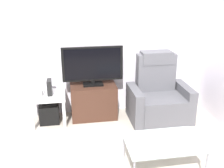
# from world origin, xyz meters

# --- Properties ---
(ground_plane) EXTENTS (6.40, 6.40, 0.00)m
(ground_plane) POSITION_xyz_m (0.00, 0.00, 0.00)
(ground_plane) COLOR #B2A899
(wall_back) EXTENTS (6.40, 0.06, 2.60)m
(wall_back) POSITION_xyz_m (0.00, 1.13, 1.30)
(wall_back) COLOR silver
(wall_back) RESTS_ON ground
(tv_stand) EXTENTS (0.74, 0.43, 0.57)m
(tv_stand) POSITION_xyz_m (-0.13, 0.85, 0.28)
(tv_stand) COLOR #3D2319
(tv_stand) RESTS_ON ground
(television) EXTENTS (0.97, 0.20, 0.63)m
(television) POSITION_xyz_m (-0.13, 0.87, 0.90)
(television) COLOR black
(television) RESTS_ON tv_stand
(recliner_armchair) EXTENTS (0.98, 0.78, 1.08)m
(recliner_armchair) POSITION_xyz_m (0.92, 0.66, 0.37)
(recliner_armchair) COLOR #515156
(recliner_armchair) RESTS_ON ground
(side_table) EXTENTS (0.54, 0.54, 0.47)m
(side_table) POSITION_xyz_m (-0.86, 0.80, 0.40)
(side_table) COLOR white
(side_table) RESTS_ON ground
(subwoofer_box) EXTENTS (0.31, 0.31, 0.31)m
(subwoofer_box) POSITION_xyz_m (-0.86, 0.80, 0.15)
(subwoofer_box) COLOR black
(subwoofer_box) RESTS_ON ground
(book_upright) EXTENTS (0.04, 0.13, 0.23)m
(book_upright) POSITION_xyz_m (-0.96, 0.78, 0.59)
(book_upright) COLOR white
(book_upright) RESTS_ON side_table
(game_console) EXTENTS (0.07, 0.20, 0.24)m
(game_console) POSITION_xyz_m (-0.82, 0.81, 0.59)
(game_console) COLOR black
(game_console) RESTS_ON side_table
(coffee_table) EXTENTS (0.90, 0.60, 0.38)m
(coffee_table) POSITION_xyz_m (0.53, -0.68, 0.36)
(coffee_table) COLOR #B2C6C1
(coffee_table) RESTS_ON ground
(cell_phone) EXTENTS (0.12, 0.17, 0.01)m
(cell_phone) POSITION_xyz_m (0.46, -0.72, 0.39)
(cell_phone) COLOR #B7B7BC
(cell_phone) RESTS_ON coffee_table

